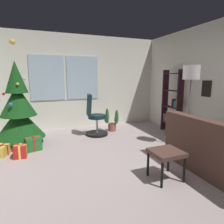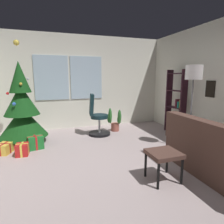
# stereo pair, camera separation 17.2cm
# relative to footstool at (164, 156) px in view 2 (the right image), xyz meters

# --- Properties ---
(ground_plane) EXTENTS (4.81, 5.76, 0.10)m
(ground_plane) POSITION_rel_footstool_xyz_m (-0.55, 0.48, -0.42)
(ground_plane) COLOR #A49293
(wall_back_with_windows) EXTENTS (4.81, 0.12, 2.64)m
(wall_back_with_windows) POSITION_rel_footstool_xyz_m (-0.56, 3.41, 0.95)
(wall_back_with_windows) COLOR silver
(wall_back_with_windows) RESTS_ON ground_plane
(footstool) EXTENTS (0.44, 0.41, 0.44)m
(footstool) POSITION_rel_footstool_xyz_m (0.00, 0.00, 0.00)
(footstool) COLOR #4A3129
(footstool) RESTS_ON ground_plane
(holiday_tree) EXTENTS (1.03, 1.03, 2.24)m
(holiday_tree) POSITION_rel_footstool_xyz_m (-2.07, 2.38, 0.38)
(holiday_tree) COLOR #4C331E
(holiday_tree) RESTS_ON ground_plane
(gift_box_red) EXTENTS (0.23, 0.24, 0.24)m
(gift_box_red) POSITION_rel_footstool_xyz_m (-2.03, 1.63, -0.26)
(gift_box_red) COLOR red
(gift_box_red) RESTS_ON ground_plane
(gift_box_green) EXTENTS (0.34, 0.30, 0.28)m
(gift_box_green) POSITION_rel_footstool_xyz_m (-1.81, 1.92, -0.24)
(gift_box_green) COLOR #1E722D
(gift_box_green) RESTS_ON ground_plane
(gift_box_gold) EXTENTS (0.32, 0.37, 0.20)m
(gift_box_gold) POSITION_rel_footstool_xyz_m (-2.38, 1.85, -0.27)
(gift_box_gold) COLOR gold
(gift_box_gold) RESTS_ON ground_plane
(office_chair) EXTENTS (0.56, 0.56, 1.06)m
(office_chair) POSITION_rel_footstool_xyz_m (-0.35, 2.45, 0.04)
(office_chair) COLOR black
(office_chair) RESTS_ON ground_plane
(bookshelf) EXTENTS (0.18, 0.64, 1.66)m
(bookshelf) POSITION_rel_footstool_xyz_m (1.64, 1.95, 0.36)
(bookshelf) COLOR black
(bookshelf) RESTS_ON ground_plane
(floor_lamp) EXTENTS (0.33, 0.33, 1.71)m
(floor_lamp) POSITION_rel_footstool_xyz_m (1.24, 0.93, 1.05)
(floor_lamp) COLOR slate
(floor_lamp) RESTS_ON ground_plane
(potted_plant) EXTENTS (0.37, 0.47, 0.65)m
(potted_plant) POSITION_rel_footstool_xyz_m (0.19, 2.63, -0.10)
(potted_plant) COLOR #985144
(potted_plant) RESTS_ON ground_plane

